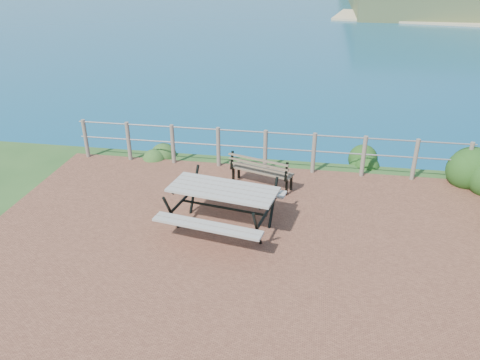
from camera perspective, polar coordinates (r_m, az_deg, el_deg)
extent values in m
cube|color=brown|center=(8.56, 0.37, -8.16)|extent=(10.00, 7.00, 0.12)
cylinder|color=#6B5B4C|center=(12.56, -18.30, 4.83)|extent=(0.10, 0.10, 1.00)
cylinder|color=#6B5B4C|center=(12.08, -13.42, 4.62)|extent=(0.10, 0.10, 1.00)
cylinder|color=#6B5B4C|center=(11.70, -8.19, 4.36)|extent=(0.10, 0.10, 1.00)
cylinder|color=#6B5B4C|center=(11.41, -2.65, 4.04)|extent=(0.10, 0.10, 1.00)
cylinder|color=#6B5B4C|center=(11.24, 3.10, 3.67)|extent=(0.10, 0.10, 1.00)
cylinder|color=#6B5B4C|center=(11.19, 8.97, 3.26)|extent=(0.10, 0.10, 1.00)
cylinder|color=#6B5B4C|center=(11.25, 14.83, 2.81)|extent=(0.10, 0.10, 1.00)
cylinder|color=#6B5B4C|center=(11.43, 20.56, 2.34)|extent=(0.10, 0.10, 1.00)
cylinder|color=#6B5B4C|center=(11.72, 26.05, 1.87)|extent=(0.10, 0.10, 1.00)
cylinder|color=slate|center=(11.08, 3.16, 5.82)|extent=(9.40, 0.04, 0.04)
cylinder|color=slate|center=(11.22, 3.11, 3.91)|extent=(9.40, 0.04, 0.04)
cube|color=gray|center=(8.68, -2.09, -1.16)|extent=(2.12, 1.16, 0.04)
cube|color=gray|center=(8.84, -2.06, -3.08)|extent=(2.03, 0.64, 0.04)
cube|color=gray|center=(8.84, -2.06, -3.08)|extent=(2.03, 0.64, 0.04)
cylinder|color=black|center=(8.86, -2.05, -3.39)|extent=(1.71, 0.35, 0.05)
cube|color=brown|center=(10.44, 2.70, 1.16)|extent=(1.46, 0.78, 0.03)
cube|color=brown|center=(10.33, 2.73, 2.40)|extent=(1.38, 0.54, 0.32)
cube|color=black|center=(10.52, 2.68, 0.20)|extent=(0.06, 0.06, 0.39)
cube|color=black|center=(10.52, 2.68, 0.20)|extent=(0.06, 0.06, 0.39)
cube|color=black|center=(10.52, 2.68, 0.20)|extent=(0.06, 0.06, 0.39)
cube|color=black|center=(10.52, 2.68, 0.20)|extent=(0.06, 0.06, 0.39)
ellipsoid|color=#214816|center=(11.92, 26.80, -0.67)|extent=(1.03, 1.03, 1.47)
ellipsoid|color=#274C1C|center=(12.30, -10.49, 2.69)|extent=(0.71, 0.71, 0.42)
ellipsoid|color=#214816|center=(12.27, 14.60, 2.20)|extent=(0.76, 0.76, 0.50)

